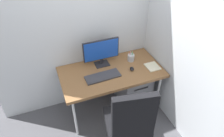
# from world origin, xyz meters

# --- Properties ---
(ground_plane) EXTENTS (8.00, 8.00, 0.00)m
(ground_plane) POSITION_xyz_m (0.00, 0.00, 0.00)
(ground_plane) COLOR #4C4C51
(wall_back) EXTENTS (3.04, 0.04, 2.80)m
(wall_back) POSITION_xyz_m (0.00, 0.39, 1.40)
(wall_back) COLOR silver
(wall_back) RESTS_ON ground_plane
(wall_side_right) EXTENTS (0.04, 2.39, 2.80)m
(wall_side_right) POSITION_xyz_m (0.72, -0.24, 1.40)
(wall_side_right) COLOR silver
(wall_side_right) RESTS_ON ground_plane
(desk) EXTENTS (1.38, 0.72, 0.72)m
(desk) POSITION_xyz_m (0.00, 0.00, 0.67)
(desk) COLOR brown
(desk) RESTS_ON ground_plane
(office_chair) EXTENTS (0.57, 0.60, 1.13)m
(office_chair) POSITION_xyz_m (-0.09, -0.76, 0.57)
(office_chair) COLOR black
(office_chair) RESTS_ON ground_plane
(filing_cabinet) EXTENTS (0.44, 0.49, 0.62)m
(filing_cabinet) POSITION_xyz_m (0.37, 0.04, 0.31)
(filing_cabinet) COLOR slate
(filing_cabinet) RESTS_ON ground_plane
(monitor) EXTENTS (0.50, 0.16, 0.38)m
(monitor) POSITION_xyz_m (-0.07, 0.20, 0.93)
(monitor) COLOR black
(monitor) RESTS_ON desk
(keyboard) EXTENTS (0.46, 0.19, 0.02)m
(keyboard) POSITION_xyz_m (-0.15, -0.08, 0.73)
(keyboard) COLOR #333338
(keyboard) RESTS_ON desk
(mouse) EXTENTS (0.07, 0.10, 0.04)m
(mouse) POSITION_xyz_m (0.27, -0.08, 0.74)
(mouse) COLOR black
(mouse) RESTS_ON desk
(pen_holder) EXTENTS (0.10, 0.10, 0.17)m
(pen_holder) POSITION_xyz_m (0.35, 0.13, 0.77)
(pen_holder) COLOR #B2B5BA
(pen_holder) RESTS_ON desk
(notebook) EXTENTS (0.17, 0.19, 0.01)m
(notebook) POSITION_xyz_m (0.56, -0.12, 0.72)
(notebook) COLOR beige
(notebook) RESTS_ON desk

